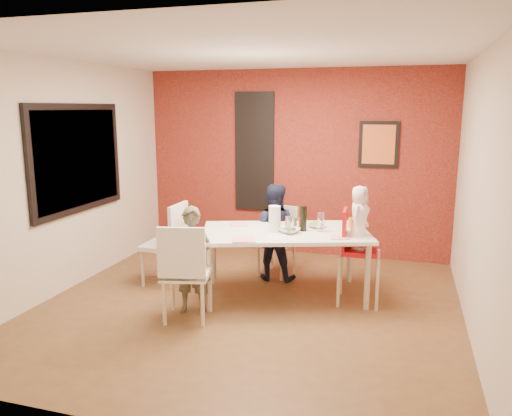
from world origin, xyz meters
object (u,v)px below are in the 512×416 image
(dining_table, at_px, (285,237))
(high_chair, at_px, (355,247))
(wine_bottle, at_px, (303,219))
(paper_towel_roll, at_px, (275,219))
(child_near, at_px, (193,260))
(chair_near, at_px, (184,268))
(chair_left, at_px, (170,239))
(chair_far, at_px, (279,236))
(child_far, at_px, (273,232))
(toddler, at_px, (359,217))

(dining_table, distance_m, high_chair, 0.79)
(wine_bottle, xyz_separation_m, paper_towel_roll, (-0.30, -0.13, 0.00))
(child_near, bearing_deg, chair_near, -90.95)
(chair_left, bearing_deg, dining_table, 91.49)
(chair_far, height_order, high_chair, high_chair)
(wine_bottle, bearing_deg, child_far, 135.06)
(wine_bottle, bearing_deg, high_chair, -1.75)
(dining_table, bearing_deg, chair_near, -128.80)
(toddler, bearing_deg, high_chair, 110.09)
(chair_near, relative_size, toddler, 1.46)
(chair_near, height_order, chair_left, chair_near)
(child_near, xyz_separation_m, paper_towel_roll, (0.71, 0.68, 0.35))
(dining_table, relative_size, child_far, 1.71)
(high_chair, bearing_deg, paper_towel_roll, 93.66)
(chair_left, xyz_separation_m, high_chair, (2.23, 0.07, 0.07))
(chair_far, relative_size, wine_bottle, 3.11)
(chair_left, relative_size, toddler, 1.45)
(child_near, bearing_deg, wine_bottle, 32.56)
(high_chair, bearing_deg, wine_bottle, 84.92)
(dining_table, height_order, wine_bottle, wine_bottle)
(wine_bottle, bearing_deg, toddler, -1.40)
(paper_towel_roll, bearing_deg, chair_near, -126.80)
(high_chair, xyz_separation_m, wine_bottle, (-0.59, 0.02, 0.28))
(high_chair, xyz_separation_m, child_near, (-1.61, -0.79, -0.06))
(child_near, relative_size, toddler, 1.64)
(child_near, relative_size, paper_towel_roll, 3.91)
(toddler, bearing_deg, child_near, 130.23)
(dining_table, xyz_separation_m, chair_far, (-0.26, 0.77, -0.21))
(high_chair, bearing_deg, toddler, -87.74)
(dining_table, height_order, toddler, toddler)
(toddler, bearing_deg, wine_bottle, 103.11)
(chair_near, xyz_separation_m, high_chair, (1.59, 1.03, 0.07))
(dining_table, relative_size, chair_far, 2.35)
(chair_far, height_order, child_near, child_near)
(dining_table, xyz_separation_m, toddler, (0.81, 0.04, 0.27))
(child_near, relative_size, child_far, 0.94)
(chair_far, bearing_deg, chair_left, -130.84)
(child_near, bearing_deg, chair_far, 63.93)
(chair_left, distance_m, wine_bottle, 1.68)
(chair_near, xyz_separation_m, child_far, (0.52, 1.53, 0.04))
(child_far, height_order, wine_bottle, child_far)
(toddler, bearing_deg, dining_table, 107.40)
(chair_far, relative_size, child_near, 0.78)
(chair_left, height_order, child_far, child_far)
(high_chair, relative_size, child_far, 0.86)
(chair_left, distance_m, child_near, 0.95)
(chair_near, distance_m, high_chair, 1.89)
(chair_near, xyz_separation_m, wine_bottle, (1.00, 1.05, 0.35))
(child_near, height_order, paper_towel_roll, child_near)
(chair_far, height_order, toddler, toddler)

